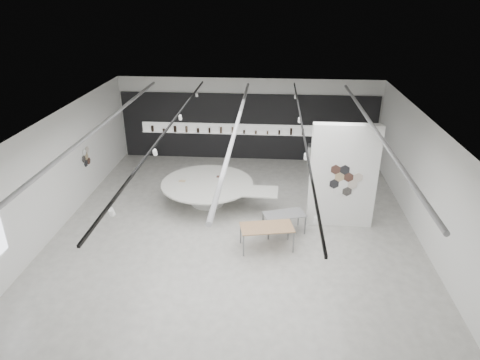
# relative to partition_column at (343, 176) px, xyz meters

# --- Properties ---
(room) EXTENTS (12.02, 14.02, 3.82)m
(room) POSITION_rel_partition_column_xyz_m (-3.59, -1.00, 0.27)
(room) COLOR #B6B4AB
(room) RESTS_ON ground
(back_wall_display) EXTENTS (11.80, 0.27, 3.10)m
(back_wall_display) POSITION_rel_partition_column_xyz_m (-3.58, 5.94, -0.26)
(back_wall_display) COLOR black
(back_wall_display) RESTS_ON ground
(partition_column) EXTENTS (2.20, 0.38, 3.60)m
(partition_column) POSITION_rel_partition_column_xyz_m (0.00, 0.00, 0.00)
(partition_column) COLOR white
(partition_column) RESTS_ON ground
(display_island) EXTENTS (4.45, 3.58, 0.88)m
(display_island) POSITION_rel_partition_column_xyz_m (-4.68, 1.15, -1.23)
(display_island) COLOR white
(display_island) RESTS_ON ground
(sample_table_wood) EXTENTS (1.76, 1.12, 0.77)m
(sample_table_wood) POSITION_rel_partition_column_xyz_m (-2.46, -1.71, -1.09)
(sample_table_wood) COLOR #A37A54
(sample_table_wood) RESTS_ON ground
(sample_table_stone) EXTENTS (1.50, 1.08, 0.70)m
(sample_table_stone) POSITION_rel_partition_column_xyz_m (-1.90, -0.71, -1.16)
(sample_table_stone) COLOR gray
(sample_table_stone) RESTS_ON ground
(kitchen_counter) EXTENTS (1.58, 0.76, 1.20)m
(kitchen_counter) POSITION_rel_partition_column_xyz_m (0.04, 5.53, -1.37)
(kitchen_counter) COLOR white
(kitchen_counter) RESTS_ON ground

